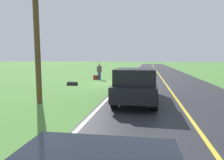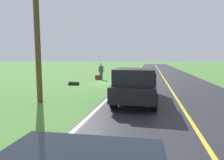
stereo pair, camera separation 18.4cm
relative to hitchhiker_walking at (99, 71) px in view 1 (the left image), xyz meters
name	(u,v)px [view 1 (the left image)]	position (x,y,z in m)	size (l,w,h in m)	color
ground_plane	(111,83)	(-1.69, 2.39, -0.98)	(200.00, 200.00, 0.00)	#4C7F38
road_surface	(166,84)	(-6.69, 2.39, -0.98)	(8.12, 120.00, 0.00)	#28282D
lane_edge_line	(123,83)	(-2.81, 2.39, -0.98)	(0.16, 117.60, 0.00)	silver
lane_centre_line	(166,84)	(-6.69, 2.39, -0.98)	(0.14, 117.60, 0.00)	gold
hitchhiker_walking	(99,71)	(0.00, 0.00, 0.00)	(0.62, 0.53, 1.75)	navy
suitcase_carried	(96,77)	(0.43, 0.04, -0.74)	(0.20, 0.46, 0.49)	maroon
pickup_truck_passing	(136,84)	(-4.47, 10.04, -0.01)	(2.16, 5.43, 1.82)	black
utility_pole_roadside	(37,33)	(0.49, 11.05, 2.58)	(0.28, 0.28, 7.11)	brown
drainage_culvert	(72,85)	(1.29, 4.52, -0.98)	(0.60, 0.60, 0.80)	black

